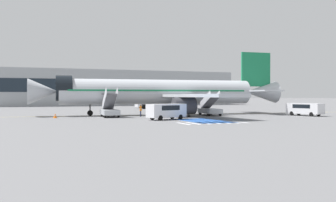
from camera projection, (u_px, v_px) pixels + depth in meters
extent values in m
plane|color=slate|center=(166.00, 115.00, 62.52)|extent=(600.00, 600.00, 0.00)
cube|color=gold|center=(158.00, 115.00, 62.49)|extent=(74.52, 5.96, 0.01)
cube|color=#2856A8|center=(203.00, 121.00, 47.83)|extent=(4.59, 9.10, 0.01)
cube|color=silver|center=(184.00, 124.00, 42.89)|extent=(0.44, 3.60, 0.01)
cube|color=silver|center=(193.00, 123.00, 43.33)|extent=(0.44, 3.60, 0.01)
cube|color=silver|center=(203.00, 123.00, 43.77)|extent=(0.44, 3.60, 0.01)
cube|color=silver|center=(213.00, 123.00, 44.21)|extent=(0.44, 3.60, 0.01)
cube|color=silver|center=(222.00, 123.00, 44.65)|extent=(0.44, 3.60, 0.01)
cube|color=silver|center=(231.00, 122.00, 45.09)|extent=(0.44, 3.60, 0.01)
cube|color=silver|center=(240.00, 122.00, 45.53)|extent=(0.44, 3.60, 0.01)
cylinder|color=#B7BCC4|center=(158.00, 92.00, 62.43)|extent=(30.93, 6.24, 3.89)
cone|color=#B7BCC4|center=(43.00, 92.00, 57.29)|extent=(4.56, 4.13, 3.81)
cone|color=#B7BCC4|center=(260.00, 92.00, 67.81)|extent=(6.10, 4.17, 3.73)
cylinder|color=black|center=(64.00, 88.00, 58.14)|extent=(2.63, 4.10, 3.93)
cube|color=#197A4C|center=(158.00, 91.00, 62.43)|extent=(28.49, 6.13, 0.24)
cube|color=#B7BCC4|center=(199.00, 96.00, 54.78)|extent=(5.74, 17.60, 0.44)
cylinder|color=#38383D|center=(184.00, 106.00, 55.80)|extent=(3.27, 2.62, 2.38)
cube|color=#B7BCC4|center=(163.00, 95.00, 72.09)|extent=(8.29, 17.94, 0.44)
cylinder|color=#38383D|center=(156.00, 104.00, 70.13)|extent=(3.27, 2.62, 2.38)
cube|color=#197A4C|center=(256.00, 70.00, 67.50)|extent=(5.46, 0.78, 5.84)
cube|color=#B7BCC4|center=(264.00, 91.00, 63.85)|extent=(3.97, 6.47, 0.24)
cube|color=#B7BCC4|center=(242.00, 91.00, 70.91)|extent=(3.97, 6.47, 0.24)
cylinder|color=#38383D|center=(90.00, 104.00, 59.30)|extent=(0.20, 0.20, 2.84)
cylinder|color=black|center=(90.00, 113.00, 59.32)|extent=(0.86, 0.34, 0.84)
cylinder|color=#38383D|center=(174.00, 104.00, 60.01)|extent=(0.24, 0.24, 2.52)
cylinder|color=black|center=(174.00, 112.00, 60.03)|extent=(1.14, 0.68, 1.10)
cylinder|color=#38383D|center=(163.00, 103.00, 65.83)|extent=(0.24, 0.24, 2.52)
cylinder|color=black|center=(163.00, 110.00, 65.85)|extent=(1.14, 0.68, 1.10)
cube|color=#ADB2BA|center=(110.00, 112.00, 55.65)|extent=(2.56, 4.96, 0.70)
cylinder|color=black|center=(102.00, 114.00, 56.98)|extent=(0.27, 0.71, 0.70)
cylinder|color=black|center=(114.00, 114.00, 57.53)|extent=(0.27, 0.71, 0.70)
cylinder|color=black|center=(105.00, 115.00, 53.77)|extent=(0.27, 0.71, 0.70)
cylinder|color=black|center=(118.00, 115.00, 54.32)|extent=(0.27, 0.71, 0.70)
cube|color=#4C4C51|center=(110.00, 102.00, 55.63)|extent=(1.75, 4.25, 2.39)
cube|color=#4C4C51|center=(107.00, 94.00, 57.79)|extent=(1.73, 1.22, 0.12)
cube|color=silver|center=(104.00, 99.00, 55.39)|extent=(0.41, 4.53, 3.08)
cube|color=silver|center=(115.00, 98.00, 55.85)|extent=(0.41, 4.53, 3.08)
cube|color=#ADB2BA|center=(210.00, 111.00, 60.17)|extent=(2.56, 4.96, 0.70)
cylinder|color=black|center=(200.00, 113.00, 61.50)|extent=(0.27, 0.71, 0.70)
cylinder|color=black|center=(211.00, 113.00, 62.05)|extent=(0.27, 0.71, 0.70)
cylinder|color=black|center=(209.00, 114.00, 58.29)|extent=(0.27, 0.71, 0.70)
cylinder|color=black|center=(220.00, 114.00, 58.84)|extent=(0.27, 0.71, 0.70)
cube|color=#4C4C51|center=(210.00, 103.00, 60.15)|extent=(1.75, 4.24, 1.99)
cube|color=#4C4C51|center=(204.00, 97.00, 62.32)|extent=(1.73, 1.22, 0.12)
cube|color=silver|center=(205.00, 100.00, 59.92)|extent=(0.40, 4.46, 2.71)
cube|color=silver|center=(215.00, 100.00, 60.37)|extent=(0.40, 4.46, 2.71)
cube|color=#38383D|center=(160.00, 105.00, 91.43)|extent=(9.71, 2.69, 0.60)
cube|color=silver|center=(141.00, 103.00, 89.60)|extent=(2.19, 2.42, 1.60)
cube|color=black|center=(136.00, 102.00, 89.18)|extent=(0.08, 2.00, 0.70)
cylinder|color=#B7BCC4|center=(162.00, 99.00, 91.57)|extent=(6.70, 2.68, 2.54)
cylinder|color=gold|center=(162.00, 99.00, 91.57)|extent=(0.40, 2.60, 2.59)
cylinder|color=black|center=(144.00, 107.00, 88.68)|extent=(0.97, 0.30, 0.96)
cylinder|color=black|center=(141.00, 107.00, 90.87)|extent=(0.97, 0.30, 0.96)
cylinder|color=black|center=(164.00, 107.00, 90.55)|extent=(0.97, 0.30, 0.96)
cylinder|color=black|center=(160.00, 106.00, 92.74)|extent=(0.97, 0.30, 0.96)
cylinder|color=black|center=(175.00, 107.00, 91.58)|extent=(0.97, 0.30, 0.96)
cylinder|color=black|center=(171.00, 106.00, 93.77)|extent=(0.97, 0.30, 0.96)
cube|color=silver|center=(305.00, 108.00, 59.41)|extent=(3.26, 5.81, 1.57)
cube|color=black|center=(305.00, 106.00, 59.41)|extent=(2.66, 3.42, 0.56)
cylinder|color=black|center=(292.00, 113.00, 60.28)|extent=(0.36, 0.67, 0.64)
cylinder|color=black|center=(299.00, 113.00, 61.32)|extent=(0.36, 0.67, 0.64)
cylinder|color=black|center=(311.00, 114.00, 57.52)|extent=(0.36, 0.67, 0.64)
cylinder|color=black|center=(318.00, 114.00, 58.57)|extent=(0.36, 0.67, 0.64)
cube|color=silver|center=(166.00, 111.00, 49.96)|extent=(5.54, 3.27, 1.68)
cube|color=black|center=(166.00, 108.00, 49.96)|extent=(3.30, 2.60, 0.60)
cylinder|color=black|center=(160.00, 118.00, 48.31)|extent=(0.67, 0.38, 0.64)
cylinder|color=black|center=(152.00, 117.00, 49.60)|extent=(0.67, 0.38, 0.64)
cylinder|color=black|center=(180.00, 117.00, 50.35)|extent=(0.67, 0.38, 0.64)
cylinder|color=black|center=(172.00, 116.00, 51.64)|extent=(0.67, 0.38, 0.64)
cube|color=gray|center=(181.00, 115.00, 57.30)|extent=(2.57, 3.00, 0.12)
cylinder|color=black|center=(189.00, 115.00, 57.13)|extent=(0.28, 0.40, 0.40)
cylinder|color=black|center=(184.00, 116.00, 56.15)|extent=(0.28, 0.40, 0.40)
cylinder|color=black|center=(178.00, 115.00, 58.46)|extent=(0.28, 0.40, 0.40)
cylinder|color=black|center=(172.00, 115.00, 57.48)|extent=(0.28, 0.40, 0.40)
cylinder|color=gray|center=(190.00, 113.00, 57.07)|extent=(0.05, 0.05, 0.55)
cylinder|color=gray|center=(184.00, 113.00, 56.00)|extent=(0.05, 0.05, 0.55)
cylinder|color=gray|center=(177.00, 112.00, 58.59)|extent=(0.05, 0.05, 0.55)
cylinder|color=gray|center=(171.00, 112.00, 57.53)|extent=(0.05, 0.05, 0.55)
cylinder|color=#191E38|center=(156.00, 113.00, 58.59)|extent=(0.14, 0.14, 0.83)
cylinder|color=#191E38|center=(157.00, 113.00, 58.45)|extent=(0.14, 0.14, 0.83)
cube|color=orange|center=(157.00, 108.00, 58.51)|extent=(0.33, 0.46, 0.65)
cube|color=silver|center=(157.00, 108.00, 58.51)|extent=(0.34, 0.48, 0.06)
sphere|color=brown|center=(157.00, 105.00, 58.50)|extent=(0.22, 0.22, 0.22)
cylinder|color=black|center=(149.00, 113.00, 58.47)|extent=(0.14, 0.14, 0.80)
cylinder|color=black|center=(148.00, 113.00, 58.45)|extent=(0.14, 0.14, 0.80)
cube|color=yellow|center=(149.00, 109.00, 58.45)|extent=(0.46, 0.31, 0.64)
cube|color=silver|center=(149.00, 109.00, 58.45)|extent=(0.47, 0.32, 0.06)
sphere|color=#9E704C|center=(149.00, 106.00, 58.44)|extent=(0.22, 0.22, 0.22)
cylinder|color=#191E38|center=(141.00, 114.00, 56.96)|extent=(0.14, 0.14, 0.85)
cylinder|color=#191E38|center=(141.00, 114.00, 57.12)|extent=(0.14, 0.14, 0.85)
cube|color=orange|center=(141.00, 108.00, 57.03)|extent=(0.26, 0.44, 0.67)
cube|color=silver|center=(141.00, 108.00, 57.03)|extent=(0.27, 0.45, 0.06)
sphere|color=brown|center=(141.00, 105.00, 57.02)|extent=(0.23, 0.23, 0.23)
cone|color=orange|center=(55.00, 116.00, 53.52)|extent=(0.56, 0.56, 0.63)
cylinder|color=white|center=(55.00, 116.00, 53.52)|extent=(0.31, 0.31, 0.08)
cube|color=#9EA3A8|center=(119.00, 88.00, 122.56)|extent=(73.05, 12.00, 10.70)
cube|color=#19232D|center=(125.00, 86.00, 116.93)|extent=(70.13, 0.10, 3.75)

